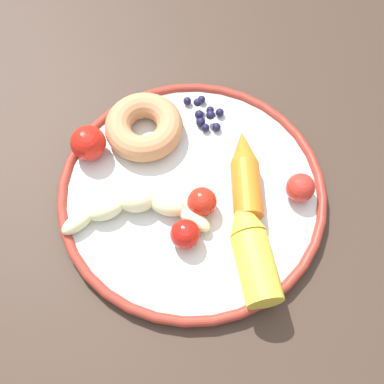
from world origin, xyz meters
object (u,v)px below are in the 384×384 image
object	(u,v)px
banana	(136,208)
tomato_mid	(88,143)
carrot_orange	(245,173)
donut	(144,127)
plate	(192,193)
tomato_far	(185,234)
tomato_extra	(300,188)
dining_table	(157,246)
carrot_yellow	(251,247)
tomato_near	(202,202)
blueberry_pile	(205,114)

from	to	relation	value
banana	tomato_mid	size ratio (longest dim) A/B	4.10
carrot_orange	donut	xyz separation A→B (m)	(-0.12, 0.06, -0.00)
plate	tomato_far	bearing A→B (deg)	-93.81
tomato_mid	tomato_extra	size ratio (longest dim) A/B	1.26
dining_table	carrot_yellow	size ratio (longest dim) A/B	9.03
banana	tomato_far	xyz separation A→B (m)	(0.06, -0.03, 0.00)
dining_table	carrot_orange	size ratio (longest dim) A/B	10.43
dining_table	carrot_yellow	bearing A→B (deg)	-19.14
carrot_orange	tomato_near	size ratio (longest dim) A/B	3.36
carrot_yellow	tomato_far	bearing A→B (deg)	170.33
blueberry_pile	tomato_extra	size ratio (longest dim) A/B	1.55
blueberry_pile	tomato_mid	size ratio (longest dim) A/B	1.23
donut	blueberry_pile	xyz separation A→B (m)	(0.07, 0.03, -0.01)
donut	tomato_far	world-z (taller)	tomato_far
dining_table	donut	xyz separation A→B (m)	(-0.02, 0.11, 0.11)
blueberry_pile	tomato_mid	world-z (taller)	tomato_mid
banana	tomato_extra	bearing A→B (deg)	10.22
banana	tomato_near	bearing A→B (deg)	7.06
blueberry_pile	tomato_extra	world-z (taller)	tomato_extra
carrot_yellow	banana	bearing A→B (deg)	161.58
dining_table	banana	world-z (taller)	banana
plate	tomato_far	world-z (taller)	tomato_far
donut	tomato_mid	size ratio (longest dim) A/B	2.24
plate	donut	world-z (taller)	donut
banana	donut	world-z (taller)	donut
plate	tomato_near	world-z (taller)	tomato_near
blueberry_pile	tomato_extra	xyz separation A→B (m)	(0.11, -0.10, 0.01)
dining_table	tomato_near	world-z (taller)	tomato_near
plate	donut	bearing A→B (deg)	129.06
tomato_far	banana	bearing A→B (deg)	151.79
banana	donut	distance (m)	0.11
tomato_mid	carrot_yellow	bearing A→B (deg)	-31.76
plate	blueberry_pile	size ratio (longest dim) A/B	6.03
plate	tomato_extra	world-z (taller)	tomato_extra
tomato_near	tomato_extra	size ratio (longest dim) A/B	1.01
donut	carrot_orange	bearing A→B (deg)	-24.90
tomato_mid	donut	bearing A→B (deg)	25.64
carrot_yellow	tomato_mid	size ratio (longest dim) A/B	3.10
donut	carrot_yellow	bearing A→B (deg)	-48.94
plate	tomato_extra	xyz separation A→B (m)	(0.12, 0.00, 0.02)
tomato_near	tomato_far	world-z (taller)	same
donut	tomato_extra	bearing A→B (deg)	-21.50
dining_table	tomato_extra	distance (m)	0.21
donut	tomato_near	world-z (taller)	tomato_near
carrot_orange	blueberry_pile	size ratio (longest dim) A/B	2.19
dining_table	tomato_extra	world-z (taller)	tomato_extra
plate	carrot_orange	xyz separation A→B (m)	(0.06, 0.02, 0.02)
carrot_orange	plate	bearing A→B (deg)	-161.64
tomato_extra	tomato_near	bearing A→B (deg)	-167.71
carrot_orange	tomato_near	world-z (taller)	same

